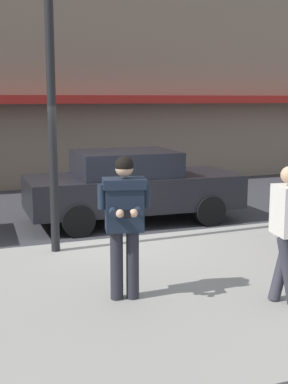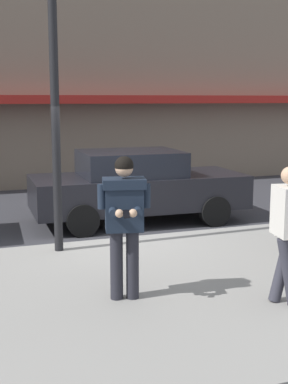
# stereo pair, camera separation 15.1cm
# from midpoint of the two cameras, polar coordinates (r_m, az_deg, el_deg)

# --- Properties ---
(ground_plane) EXTENTS (80.00, 80.00, 0.00)m
(ground_plane) POSITION_cam_midpoint_polar(r_m,az_deg,el_deg) (9.91, -4.65, -5.46)
(ground_plane) COLOR #333338
(sidewalk) EXTENTS (32.00, 5.30, 0.14)m
(sidewalk) POSITION_cam_midpoint_polar(r_m,az_deg,el_deg) (7.75, 8.78, -9.42)
(sidewalk) COLOR gray
(sidewalk) RESTS_ON ground
(curb_paint_line) EXTENTS (28.00, 0.12, 0.01)m
(curb_paint_line) POSITION_cam_midpoint_polar(r_m,az_deg,el_deg) (10.27, 0.64, -4.85)
(curb_paint_line) COLOR silver
(curb_paint_line) RESTS_ON ground
(parked_sedan_mid) EXTENTS (4.56, 2.05, 1.54)m
(parked_sedan_mid) POSITION_cam_midpoint_polar(r_m,az_deg,el_deg) (11.38, -1.72, 0.66)
(parked_sedan_mid) COLOR black
(parked_sedan_mid) RESTS_ON ground
(man_texting_on_phone) EXTENTS (0.64, 0.63, 1.81)m
(man_texting_on_phone) POSITION_cam_midpoint_polar(r_m,az_deg,el_deg) (6.54, -2.77, -2.18)
(man_texting_on_phone) COLOR #23232B
(man_texting_on_phone) RESTS_ON sidewalk
(pedestrian_in_light_coat) EXTENTS (0.38, 0.59, 1.70)m
(pedestrian_in_light_coat) POSITION_cam_midpoint_polar(r_m,az_deg,el_deg) (6.66, 14.38, -3.55)
(pedestrian_in_light_coat) COLOR #33333D
(pedestrian_in_light_coat) RESTS_ON sidewalk
(street_lamp_post) EXTENTS (0.36, 0.36, 4.88)m
(street_lamp_post) POSITION_cam_midpoint_polar(r_m,az_deg,el_deg) (8.69, -10.46, 13.19)
(street_lamp_post) COLOR black
(street_lamp_post) RESTS_ON sidewalk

